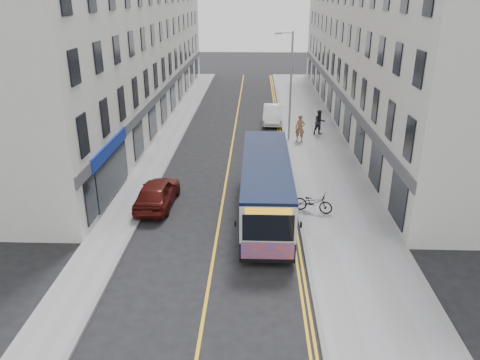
# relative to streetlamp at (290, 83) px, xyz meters

# --- Properties ---
(ground) EXTENTS (140.00, 140.00, 0.00)m
(ground) POSITION_rel_streetlamp_xyz_m (-4.17, -14.00, -4.38)
(ground) COLOR black
(ground) RESTS_ON ground
(pavement_east) EXTENTS (4.50, 64.00, 0.12)m
(pavement_east) POSITION_rel_streetlamp_xyz_m (2.08, -2.00, -4.32)
(pavement_east) COLOR gray
(pavement_east) RESTS_ON ground
(pavement_west) EXTENTS (2.00, 64.00, 0.12)m
(pavement_west) POSITION_rel_streetlamp_xyz_m (-9.17, -2.00, -4.32)
(pavement_west) COLOR gray
(pavement_west) RESTS_ON ground
(kerb_east) EXTENTS (0.18, 64.00, 0.13)m
(kerb_east) POSITION_rel_streetlamp_xyz_m (-0.17, -2.00, -4.32)
(kerb_east) COLOR slate
(kerb_east) RESTS_ON ground
(kerb_west) EXTENTS (0.18, 64.00, 0.13)m
(kerb_west) POSITION_rel_streetlamp_xyz_m (-8.17, -2.00, -4.32)
(kerb_west) COLOR slate
(kerb_west) RESTS_ON ground
(road_centre_line) EXTENTS (0.12, 64.00, 0.01)m
(road_centre_line) POSITION_rel_streetlamp_xyz_m (-4.17, -2.00, -4.38)
(road_centre_line) COLOR gold
(road_centre_line) RESTS_ON ground
(road_dbl_yellow_inner) EXTENTS (0.10, 64.00, 0.01)m
(road_dbl_yellow_inner) POSITION_rel_streetlamp_xyz_m (-0.62, -2.00, -4.38)
(road_dbl_yellow_inner) COLOR gold
(road_dbl_yellow_inner) RESTS_ON ground
(road_dbl_yellow_outer) EXTENTS (0.10, 64.00, 0.01)m
(road_dbl_yellow_outer) POSITION_rel_streetlamp_xyz_m (-0.42, -2.00, -4.38)
(road_dbl_yellow_outer) COLOR gold
(road_dbl_yellow_outer) RESTS_ON ground
(terrace_east) EXTENTS (6.00, 46.00, 13.00)m
(terrace_east) POSITION_rel_streetlamp_xyz_m (7.33, 7.00, 2.12)
(terrace_east) COLOR silver
(terrace_east) RESTS_ON ground
(terrace_west) EXTENTS (6.00, 46.00, 13.00)m
(terrace_west) POSITION_rel_streetlamp_xyz_m (-13.17, 7.00, 2.12)
(terrace_west) COLOR silver
(terrace_west) RESTS_ON ground
(streetlamp) EXTENTS (1.32, 0.18, 8.00)m
(streetlamp) POSITION_rel_streetlamp_xyz_m (0.00, 0.00, 0.00)
(streetlamp) COLOR #94969C
(streetlamp) RESTS_ON ground
(city_bus) EXTENTS (2.37, 10.14, 2.95)m
(city_bus) POSITION_rel_streetlamp_xyz_m (-1.88, -12.71, -2.77)
(city_bus) COLOR black
(city_bus) RESTS_ON ground
(bicycle) EXTENTS (2.11, 1.31, 1.04)m
(bicycle) POSITION_rel_streetlamp_xyz_m (0.54, -12.58, -3.74)
(bicycle) COLOR black
(bicycle) RESTS_ON pavement_east
(pedestrian_near) EXTENTS (0.81, 0.63, 2.00)m
(pedestrian_near) POSITION_rel_streetlamp_xyz_m (0.87, -0.41, -3.26)
(pedestrian_near) COLOR #916342
(pedestrian_near) RESTS_ON pavement_east
(pedestrian_far) EXTENTS (1.11, 0.96, 1.93)m
(pedestrian_far) POSITION_rel_streetlamp_xyz_m (2.54, 1.44, -3.30)
(pedestrian_far) COLOR black
(pedestrian_far) RESTS_ON pavement_east
(car_white) EXTENTS (1.86, 4.69, 1.52)m
(car_white) POSITION_rel_streetlamp_xyz_m (-0.97, 5.27, -3.62)
(car_white) COLOR white
(car_white) RESTS_ON ground
(car_maroon) EXTENTS (1.98, 4.47, 1.50)m
(car_maroon) POSITION_rel_streetlamp_xyz_m (-7.57, -11.87, -3.63)
(car_maroon) COLOR #4A100C
(car_maroon) RESTS_ON ground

